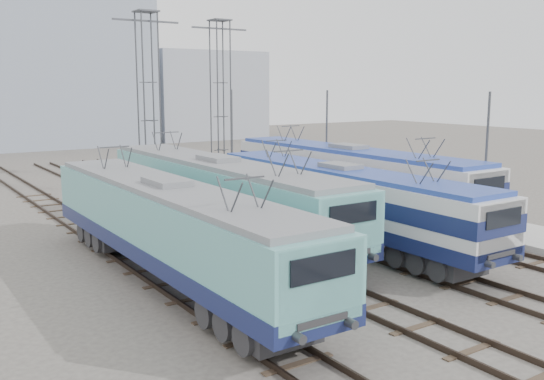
{
  "coord_description": "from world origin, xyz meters",
  "views": [
    {
      "loc": [
        -15.61,
        -16.04,
        7.22
      ],
      "look_at": [
        -0.24,
        7.0,
        2.48
      ],
      "focal_mm": 40.0,
      "sensor_mm": 36.0,
      "label": 1
    }
  ],
  "objects_px": {
    "locomotive_far_left": "(171,225)",
    "locomotive_far_right": "(350,174)",
    "mast_front": "(486,166)",
    "locomotive_center_left": "(221,193)",
    "locomotive_center_right": "(342,197)",
    "mast_mid": "(326,146)",
    "mast_rear": "(232,134)",
    "catenary_tower_west": "(149,96)",
    "catenary_tower_east": "(221,94)"
  },
  "relations": [
    {
      "from": "locomotive_far_right",
      "to": "catenary_tower_west",
      "type": "distance_m",
      "value": 14.78
    },
    {
      "from": "locomotive_center_left",
      "to": "mast_front",
      "type": "bearing_deg",
      "value": -30.02
    },
    {
      "from": "locomotive_far_left",
      "to": "mast_mid",
      "type": "xyz_separation_m",
      "value": [
        15.35,
        10.1,
        1.23
      ]
    },
    {
      "from": "locomotive_far_right",
      "to": "mast_rear",
      "type": "xyz_separation_m",
      "value": [
        1.85,
        16.44,
        1.12
      ]
    },
    {
      "from": "locomotive_center_right",
      "to": "locomotive_center_left",
      "type": "bearing_deg",
      "value": 143.43
    },
    {
      "from": "mast_mid",
      "to": "locomotive_center_right",
      "type": "bearing_deg",
      "value": -125.0
    },
    {
      "from": "catenary_tower_west",
      "to": "mast_rear",
      "type": "distance_m",
      "value": 9.99
    },
    {
      "from": "locomotive_center_left",
      "to": "locomotive_center_right",
      "type": "height_order",
      "value": "locomotive_center_left"
    },
    {
      "from": "catenary_tower_east",
      "to": "mast_rear",
      "type": "height_order",
      "value": "catenary_tower_east"
    },
    {
      "from": "locomotive_far_right",
      "to": "catenary_tower_east",
      "type": "height_order",
      "value": "catenary_tower_east"
    },
    {
      "from": "locomotive_far_right",
      "to": "mast_front",
      "type": "xyz_separation_m",
      "value": [
        1.85,
        -7.56,
        1.12
      ]
    },
    {
      "from": "locomotive_center_left",
      "to": "locomotive_far_left",
      "type": "bearing_deg",
      "value": -135.81
    },
    {
      "from": "locomotive_center_right",
      "to": "locomotive_far_right",
      "type": "relative_size",
      "value": 0.93
    },
    {
      "from": "locomotive_far_left",
      "to": "locomotive_center_left",
      "type": "xyz_separation_m",
      "value": [
        4.5,
        4.37,
        0.08
      ]
    },
    {
      "from": "locomotive_far_left",
      "to": "locomotive_far_right",
      "type": "height_order",
      "value": "locomotive_far_right"
    },
    {
      "from": "mast_mid",
      "to": "mast_rear",
      "type": "bearing_deg",
      "value": 90.0
    },
    {
      "from": "locomotive_far_left",
      "to": "catenary_tower_east",
      "type": "distance_m",
      "value": 24.47
    },
    {
      "from": "catenary_tower_east",
      "to": "mast_mid",
      "type": "xyz_separation_m",
      "value": [
        2.1,
        -10.0,
        -3.14
      ]
    },
    {
      "from": "catenary_tower_east",
      "to": "mast_front",
      "type": "bearing_deg",
      "value": -84.55
    },
    {
      "from": "locomotive_far_left",
      "to": "locomotive_center_left",
      "type": "relative_size",
      "value": 0.97
    },
    {
      "from": "mast_front",
      "to": "mast_mid",
      "type": "relative_size",
      "value": 1.0
    },
    {
      "from": "locomotive_far_right",
      "to": "locomotive_center_left",
      "type": "bearing_deg",
      "value": -171.86
    },
    {
      "from": "locomotive_far_left",
      "to": "locomotive_center_right",
      "type": "xyz_separation_m",
      "value": [
        9.0,
        1.04,
        -0.05
      ]
    },
    {
      "from": "catenary_tower_west",
      "to": "catenary_tower_east",
      "type": "height_order",
      "value": "same"
    },
    {
      "from": "locomotive_far_left",
      "to": "locomotive_center_right",
      "type": "relative_size",
      "value": 1.05
    },
    {
      "from": "catenary_tower_west",
      "to": "locomotive_far_right",
      "type": "bearing_deg",
      "value": -61.52
    },
    {
      "from": "mast_mid",
      "to": "mast_rear",
      "type": "height_order",
      "value": "same"
    },
    {
      "from": "locomotive_far_left",
      "to": "catenary_tower_west",
      "type": "bearing_deg",
      "value": 69.55
    },
    {
      "from": "catenary_tower_east",
      "to": "locomotive_far_right",
      "type": "bearing_deg",
      "value": -89.01
    },
    {
      "from": "catenary_tower_west",
      "to": "mast_mid",
      "type": "bearing_deg",
      "value": -42.93
    },
    {
      "from": "mast_front",
      "to": "mast_mid",
      "type": "xyz_separation_m",
      "value": [
        0.0,
        12.0,
        0.0
      ]
    },
    {
      "from": "locomotive_center_left",
      "to": "locomotive_center_right",
      "type": "relative_size",
      "value": 1.09
    },
    {
      "from": "mast_rear",
      "to": "locomotive_center_right",
      "type": "bearing_deg",
      "value": -106.77
    },
    {
      "from": "locomotive_center_left",
      "to": "mast_front",
      "type": "relative_size",
      "value": 2.7
    },
    {
      "from": "locomotive_center_left",
      "to": "mast_front",
      "type": "distance_m",
      "value": 12.58
    },
    {
      "from": "locomotive_far_right",
      "to": "mast_mid",
      "type": "xyz_separation_m",
      "value": [
        1.85,
        4.44,
        1.12
      ]
    },
    {
      "from": "mast_mid",
      "to": "locomotive_far_left",
      "type": "bearing_deg",
      "value": -146.64
    },
    {
      "from": "locomotive_center_right",
      "to": "mast_front",
      "type": "relative_size",
      "value": 2.48
    },
    {
      "from": "locomotive_far_left",
      "to": "locomotive_far_right",
      "type": "distance_m",
      "value": 14.64
    },
    {
      "from": "locomotive_far_left",
      "to": "mast_front",
      "type": "xyz_separation_m",
      "value": [
        15.35,
        -1.9,
        1.23
      ]
    },
    {
      "from": "locomotive_center_left",
      "to": "mast_front",
      "type": "xyz_separation_m",
      "value": [
        10.85,
        -6.27,
        1.16
      ]
    },
    {
      "from": "locomotive_far_right",
      "to": "catenary_tower_west",
      "type": "xyz_separation_m",
      "value": [
        -6.75,
        12.44,
        4.26
      ]
    },
    {
      "from": "locomotive_center_right",
      "to": "mast_front",
      "type": "distance_m",
      "value": 7.11
    },
    {
      "from": "locomotive_center_right",
      "to": "catenary_tower_west",
      "type": "relative_size",
      "value": 1.45
    },
    {
      "from": "locomotive_center_left",
      "to": "mast_rear",
      "type": "xyz_separation_m",
      "value": [
        10.85,
        17.73,
        1.16
      ]
    },
    {
      "from": "locomotive_center_right",
      "to": "mast_mid",
      "type": "distance_m",
      "value": 11.14
    },
    {
      "from": "catenary_tower_west",
      "to": "mast_rear",
      "type": "relative_size",
      "value": 1.71
    },
    {
      "from": "mast_mid",
      "to": "mast_front",
      "type": "bearing_deg",
      "value": -90.0
    },
    {
      "from": "mast_rear",
      "to": "locomotive_far_left",
      "type": "bearing_deg",
      "value": -124.78
    },
    {
      "from": "locomotive_center_left",
      "to": "mast_rear",
      "type": "height_order",
      "value": "mast_rear"
    }
  ]
}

